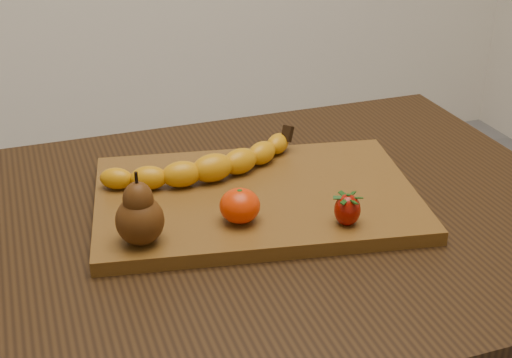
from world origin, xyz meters
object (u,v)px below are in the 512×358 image
object	(u,v)px
mandarin	(240,206)
pear	(139,208)
table	(237,277)
cutting_board	(256,198)

from	to	relation	value
mandarin	pear	bearing A→B (deg)	-176.91
table	cutting_board	bearing A→B (deg)	36.87
table	cutting_board	size ratio (longest dim) A/B	2.22
cutting_board	pear	bearing A→B (deg)	-146.34
table	cutting_board	xyz separation A→B (m)	(0.04, 0.03, 0.11)
cutting_board	mandarin	world-z (taller)	mandarin
pear	mandarin	xyz separation A→B (m)	(0.13, 0.01, -0.02)
cutting_board	pear	distance (m)	0.20
mandarin	cutting_board	bearing A→B (deg)	56.20
pear	mandarin	world-z (taller)	pear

